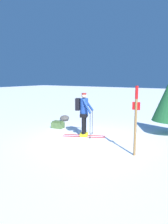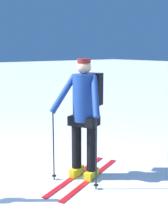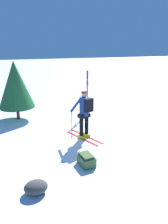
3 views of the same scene
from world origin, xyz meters
TOP-DOWN VIEW (x-y plane):
  - ground_plane at (0.00, 0.00)m, footprint 80.00×80.00m
  - skier at (-0.22, -0.51)m, footprint 1.02×1.75m

SIDE VIEW (x-z plane):
  - ground_plane at x=0.00m, z-range 0.00..0.00m
  - skier at x=-0.22m, z-range 0.14..1.93m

